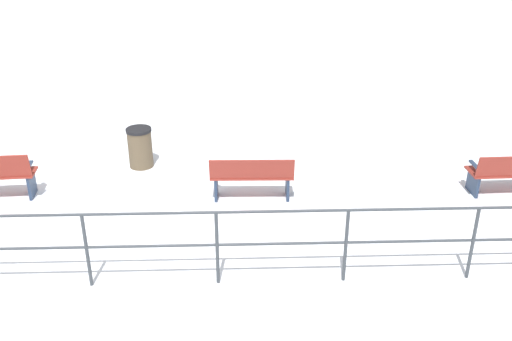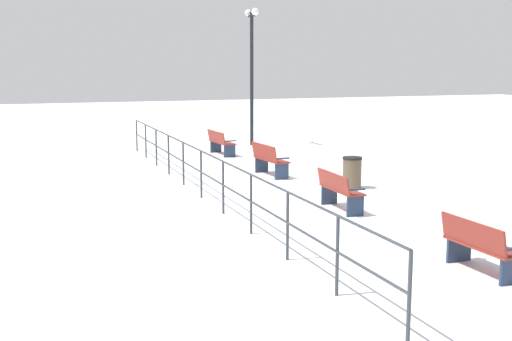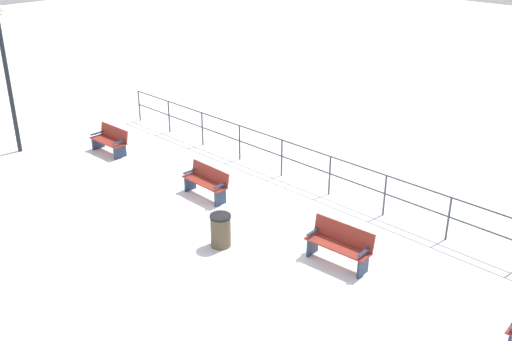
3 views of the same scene
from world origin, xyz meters
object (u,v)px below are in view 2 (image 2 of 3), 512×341
object	(u,v)px
bench_nearest	(481,246)
bench_third	(269,159)
lamppost_middle	(252,55)
trash_bin	(352,172)
bench_second	(339,190)
bench_fourth	(220,142)

from	to	relation	value
bench_nearest	bench_third	world-z (taller)	bench_third
lamppost_middle	trash_bin	size ratio (longest dim) A/B	6.42
bench_nearest	trash_bin	distance (m)	7.05
bench_second	trash_bin	xyz separation A→B (m)	(1.50, 2.21, -0.05)
bench_second	bench_third	world-z (taller)	bench_third
bench_third	trash_bin	distance (m)	2.82
bench_nearest	trash_bin	size ratio (longest dim) A/B	1.74
bench_second	lamppost_middle	world-z (taller)	lamppost_middle
lamppost_middle	trash_bin	distance (m)	9.91
trash_bin	bench_nearest	bearing A→B (deg)	-101.90
bench_nearest	bench_second	xyz separation A→B (m)	(-0.05, 4.69, 0.03)
bench_nearest	lamppost_middle	world-z (taller)	lamppost_middle
bench_fourth	trash_bin	world-z (taller)	bench_fourth
bench_fourth	trash_bin	size ratio (longest dim) A/B	1.95
bench_nearest	bench_third	xyz separation A→B (m)	(0.10, 9.37, 0.06)
bench_third	bench_fourth	distance (m)	4.69
lamppost_middle	trash_bin	xyz separation A→B (m)	(-0.59, -9.40, -3.08)
bench_second	bench_fourth	size ratio (longest dim) A/B	0.94
bench_nearest	lamppost_middle	bearing A→B (deg)	81.02
bench_third	bench_second	bearing A→B (deg)	-95.86
bench_third	bench_nearest	bearing A→B (deg)	-94.66
bench_second	bench_third	size ratio (longest dim) A/B	0.95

